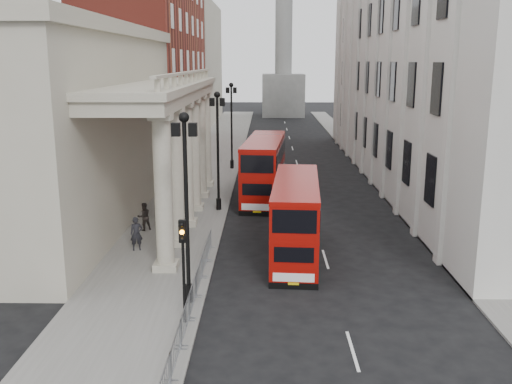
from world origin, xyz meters
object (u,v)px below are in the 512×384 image
pedestrian_a (136,234)px  bus_near (296,217)px  pedestrian_b (144,217)px  lamp_post_mid (218,143)px  lamp_post_south (186,196)px  pedestrian_c (190,196)px  traffic_light (183,252)px  bus_far (264,168)px  lamp_post_north (232,120)px  monument_column (284,31)px

pedestrian_a → bus_near: bearing=-22.4°
pedestrian_b → pedestrian_a: bearing=63.6°
bus_near → pedestrian_a: (-8.84, 0.40, -1.13)m
lamp_post_mid → bus_near: (4.99, -9.41, -2.71)m
lamp_post_south → bus_near: (4.99, 6.59, -2.71)m
pedestrian_b → lamp_post_south: bearing=79.2°
pedestrian_a → pedestrian_c: (1.75, 9.38, -0.06)m
traffic_light → pedestrian_a: bearing=113.7°
traffic_light → pedestrian_c: 18.64m
bus_far → pedestrian_b: bus_far is taller
lamp_post_mid → pedestrian_a: (-3.85, -9.01, -3.84)m
lamp_post_north → pedestrian_a: (-3.85, -25.01, -3.84)m
monument_column → bus_near: monument_column is taller
bus_far → pedestrian_b: (-7.47, -9.13, -1.43)m
traffic_light → pedestrian_c: size_ratio=2.42×
monument_column → lamp_post_south: (-6.60, -88.00, -11.07)m
traffic_light → pedestrian_a: 10.04m
bus_far → pedestrian_a: (-7.08, -12.97, -1.36)m
lamp_post_south → pedestrian_a: 8.86m
lamp_post_north → pedestrian_b: bearing=-101.3°
traffic_light → pedestrian_a: traffic_light is taller
monument_column → bus_far: monument_column is taller
bus_near → lamp_post_south: bearing=-123.4°
pedestrian_b → bus_far: bearing=-161.4°
bus_near → pedestrian_c: bus_near is taller
pedestrian_b → pedestrian_c: bearing=-143.3°
lamp_post_north → bus_near: 26.04m
lamp_post_north → pedestrian_b: size_ratio=4.73×
pedestrian_a → pedestrian_b: pedestrian_a is taller
lamp_post_mid → lamp_post_north: (0.00, 16.00, 0.00)m
monument_column → pedestrian_b: monument_column is taller
pedestrian_a → lamp_post_south: bearing=-81.0°
lamp_post_south → pedestrian_c: bearing=97.3°
lamp_post_south → bus_far: (3.23, 19.95, -2.48)m
lamp_post_mid → pedestrian_a: size_ratio=4.38×
bus_far → pedestrian_b: bearing=-124.2°
lamp_post_north → pedestrian_a: bearing=-98.8°
pedestrian_a → pedestrian_b: 3.86m
lamp_post_mid → traffic_light: size_ratio=1.93×
lamp_post_south → pedestrian_b: 12.27m
lamp_post_mid → pedestrian_b: size_ratio=4.73×
monument_column → pedestrian_b: (-10.84, -77.17, -14.98)m
lamp_post_north → pedestrian_c: (-2.10, -15.63, -3.90)m
pedestrian_a → pedestrian_b: (-0.39, 3.84, -0.07)m
lamp_post_mid → traffic_light: bearing=-89.7°
traffic_light → bus_near: bearing=60.4°
lamp_post_mid → bus_near: bearing=-62.1°
lamp_post_north → bus_far: (3.23, -12.05, -2.48)m
lamp_post_south → traffic_light: 2.71m
bus_far → pedestrian_b: 11.88m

